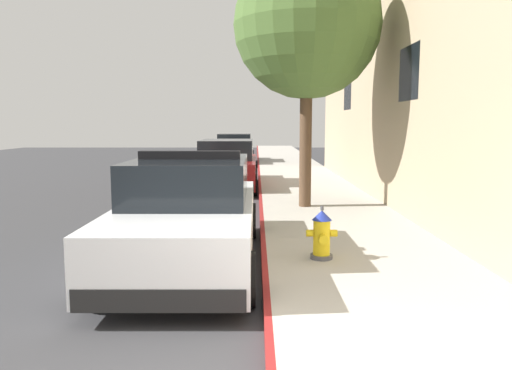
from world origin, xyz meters
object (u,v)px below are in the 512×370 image
(fire_hydrant, at_px, (323,235))
(police_cruiser, at_px, (191,214))
(parked_car_dark_far, at_px, (236,150))
(parked_car_silver_ahead, at_px, (228,165))
(street_tree, at_px, (308,25))

(fire_hydrant, bearing_deg, police_cruiser, 170.57)
(fire_hydrant, bearing_deg, parked_car_dark_far, 96.24)
(fire_hydrant, bearing_deg, parked_car_silver_ahead, 101.82)
(parked_car_dark_far, relative_size, street_tree, 0.84)
(parked_car_silver_ahead, relative_size, fire_hydrant, 6.37)
(police_cruiser, bearing_deg, parked_car_silver_ahead, 89.75)
(fire_hydrant, xyz_separation_m, street_tree, (0.21, 4.52, 3.75))
(parked_car_silver_ahead, height_order, street_tree, street_tree)
(parked_car_dark_far, xyz_separation_m, street_tree, (2.24, -14.10, 3.52))
(street_tree, bearing_deg, fire_hydrant, -92.64)
(street_tree, bearing_deg, parked_car_dark_far, 99.04)
(parked_car_dark_far, distance_m, fire_hydrant, 18.74)
(police_cruiser, distance_m, fire_hydrant, 1.95)
(police_cruiser, height_order, street_tree, street_tree)
(police_cruiser, bearing_deg, street_tree, 63.27)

